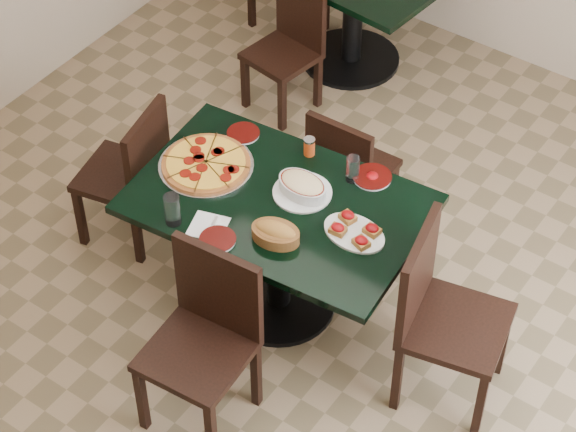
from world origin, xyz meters
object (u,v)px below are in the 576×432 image
Objects in this scene: chair_far at (347,168)px; bread_basket at (276,233)px; back_chair_near at (290,42)px; lasagna_casserole at (302,186)px; bruschetta_platter at (354,231)px; chair_left at (132,170)px; main_table at (278,227)px; chair_right at (439,309)px; pepperoni_pizza at (206,164)px; chair_near at (207,330)px.

bread_basket reaches higher than chair_far.
back_chair_near is 2.81× the size of lasagna_casserole.
back_chair_near reaches higher than bruschetta_platter.
chair_far is at bearing 115.07° from chair_left.
back_chair_near is at bearing 117.85° from main_table.
bread_basket is 0.78× the size of bruschetta_platter.
chair_far reaches higher than back_chair_near.
chair_far is at bearing 129.70° from bruschetta_platter.
chair_right reaches higher than main_table.
main_table is at bearing 0.81° from pepperoni_pizza.
pepperoni_pizza is (-0.52, 0.68, 0.23)m from chair_near.
chair_near is 1.06m from chair_right.
bruschetta_platter is (0.85, 0.03, 0.01)m from pepperoni_pizza.
bread_basket reaches higher than pepperoni_pizza.
chair_left is at bearing 176.75° from main_table.
lasagna_casserole is at bearing 53.50° from main_table.
chair_near is at bearing -52.63° from pepperoni_pizza.
main_table is 5.63× the size of bread_basket.
chair_right reaches higher than bread_basket.
chair_right is at bearing 143.16° from chair_far.
chair_left is (-0.90, -0.69, 0.03)m from chair_far.
bruschetta_platter is (-0.48, 0.01, 0.22)m from chair_right.
lasagna_casserole is (0.07, 0.11, 0.23)m from main_table.
chair_far is 1.17m from back_chair_near.
chair_near is at bearing -55.28° from back_chair_near.
chair_near is at bearing 93.21° from chair_far.
main_table is 3.10× the size of pepperoni_pizza.
bread_basket reaches higher than main_table.
chair_right is 2.29m from back_chair_near.
chair_left is at bearing 35.85° from chair_far.
bread_basket is 0.36m from bruschetta_platter.
chair_right is at bearing 36.47° from chair_near.
chair_right is (0.91, -0.65, 0.10)m from chair_far.
chair_far is 0.65m from lasagna_casserole.
bread_basket is at bearing -135.04° from bruschetta_platter.
chair_far is at bearing 42.53° from chair_right.
pepperoni_pizza is at bearing -161.89° from lasagna_casserole.
chair_left is (-1.01, 0.66, -0.05)m from chair_near.
chair_near is 2.02× the size of pepperoni_pizza.
lasagna_casserole reaches higher than chair_far.
lasagna_casserole is 0.86× the size of bruschetta_platter.
lasagna_casserole is (-0.03, 0.80, 0.26)m from chair_near.
chair_far is 1.13m from chair_left.
lasagna_casserole is at bearing 97.32° from chair_far.
chair_far is at bearing 88.83° from bread_basket.
lasagna_casserole is (-0.83, 0.10, 0.24)m from chair_right.
pepperoni_pizza is at bearing 78.48° from chair_right.
back_chair_near is 1.53m from pepperoni_pizza.
pepperoni_pizza is at bearing 148.78° from bread_basket.
chair_far is 2.47× the size of bruschetta_platter.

